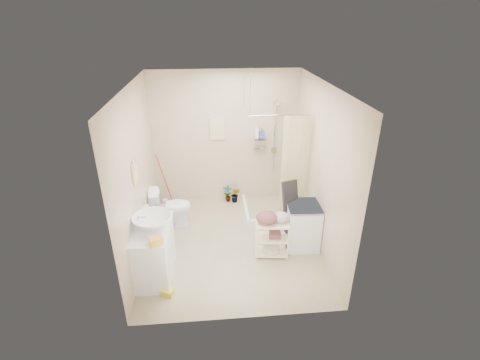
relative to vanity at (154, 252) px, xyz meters
The scene contains 23 objects.
floor 1.40m from the vanity, 29.93° to the left, with size 3.20×3.20×0.00m, color tan.
ceiling 2.57m from the vanity, 29.93° to the left, with size 2.80×3.20×0.04m, color silver.
wall_back 2.70m from the vanity, 62.91° to the left, with size 2.80×0.04×2.60m, color beige.
wall_front 1.74m from the vanity, 38.78° to the right, with size 2.80×0.04×2.60m, color beige.
wall_left 1.14m from the vanity, 109.77° to the left, with size 0.04×3.20×2.60m, color beige.
wall_right 2.79m from the vanity, 14.62° to the left, with size 0.04×3.20×2.60m, color beige.
vanity is the anchor object (origin of this frame).
sink 0.50m from the vanity, 16.91° to the left, with size 0.54×0.54×0.19m, color white.
counter_basket 0.60m from the vanity, 71.49° to the right, with size 0.17×0.13×0.09m, color gold.
floor_basket 0.59m from the vanity, 65.38° to the right, with size 0.23×0.17×0.12m, color yellow.
toilet 1.35m from the vanity, 84.90° to the left, with size 0.41×0.71×0.73m, color white.
mop 2.11m from the vanity, 92.27° to the left, with size 0.11×0.11×1.10m, color red, non-canonical shape.
potted_plant_a 2.43m from the vanity, 60.80° to the left, with size 0.18×0.12×0.35m, color brown.
potted_plant_b 2.47m from the vanity, 57.08° to the left, with size 0.18×0.15×0.33m, color brown.
hanging_towel 2.70m from the vanity, 65.80° to the left, with size 0.28×0.03×0.42m, color beige.
towel_ring 1.18m from the vanity, 115.18° to the left, with size 0.04×0.22×0.34m, color #E1D588, non-canonical shape.
tp_holder 0.81m from the vanity, 105.57° to the left, with size 0.08×0.12×0.14m, color white, non-canonical shape.
shower 2.72m from the vanity, 40.52° to the left, with size 1.10×1.10×2.10m, color white, non-canonical shape.
shampoo_bottle_a 3.01m from the vanity, 51.23° to the left, with size 0.09×0.09×0.24m, color silver.
shampoo_bottle_b 3.05m from the vanity, 49.80° to the left, with size 0.08×0.08×0.18m, color #3C56AF.
washing_machine 2.36m from the vanity, 12.72° to the left, with size 0.51×0.53×0.75m, color silver.
laundry_rack 1.80m from the vanity, 10.27° to the left, with size 0.51×0.30×0.71m, color white, non-canonical shape.
ironing_board 2.21m from the vanity, 15.60° to the left, with size 0.32×0.09×1.13m, color black, non-canonical shape.
Camera 1 is at (-0.30, -4.79, 3.49)m, focal length 26.00 mm.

